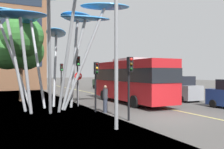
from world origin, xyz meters
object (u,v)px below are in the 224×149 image
Objects in this scene: car_parked_far at (142,86)px; car_far_side at (102,82)px; car_side_street at (115,84)px; pedestrian at (105,99)px; traffic_light_kerb_far at (96,76)px; car_parked_mid at (180,89)px; traffic_light_opposite at (61,73)px; no_entry_sign at (78,84)px; street_lamp at (123,30)px; red_bus at (131,79)px; leaf_sculpture at (50,21)px; traffic_light_island_mid at (78,70)px; traffic_light_kerb_near at (130,75)px.

car_parked_far is 0.91× the size of car_far_side.
pedestrian is (-8.77, -15.89, -0.08)m from car_side_street.
car_parked_mid is at bearing 16.57° from traffic_light_kerb_far.
no_entry_sign is (-0.57, -7.57, -0.85)m from traffic_light_opposite.
street_lamp reaches higher than traffic_light_kerb_far.
pedestrian is (0.52, -0.33, -1.52)m from traffic_light_kerb_far.
car_side_street is 2.52× the size of pedestrian.
traffic_light_kerb_far reaches higher than car_side_street.
red_bus is 2.74× the size of traffic_light_opposite.
traffic_light_kerb_far is at bearing -145.11° from red_bus.
leaf_sculpture reaches higher than car_parked_mid.
no_entry_sign is at bearing 178.07° from red_bus.
traffic_light_island_mid reaches higher than traffic_light_kerb_far.
car_parked_far is (8.78, 12.24, -1.49)m from traffic_light_kerb_near.
car_parked_mid is 9.82m from pedestrian.
traffic_light_island_mid is at bearing 36.04° from leaf_sculpture.
red_bus is 5.62m from traffic_light_kerb_far.
car_parked_far is at bearing 28.24° from leaf_sculpture.
car_parked_far is 6.84m from car_side_street.
traffic_light_opposite is at bearing -152.47° from car_side_street.
leaf_sculpture reaches higher than pedestrian.
traffic_light_kerb_near reaches higher than no_entry_sign.
pedestrian is (-4.08, -3.53, -1.20)m from red_bus.
no_entry_sign reaches higher than car_parked_mid.
car_side_street is 5.65m from car_far_side.
traffic_light_island_mid is at bearing -119.59° from car_far_side.
leaf_sculpture reaches higher than car_far_side.
car_side_street is at bearing 69.21° from red_bus.
red_bus is at bearing -13.43° from traffic_light_island_mid.
car_side_street is at bearing 50.89° from traffic_light_island_mid.
traffic_light_opposite is at bearing 85.67° from no_entry_sign.
traffic_light_kerb_near reaches higher than traffic_light_kerb_far.
car_far_side is 23.41m from pedestrian.
no_entry_sign is (2.36, 1.00, -4.54)m from leaf_sculpture.
traffic_light_kerb_near is at bearing 50.72° from street_lamp.
leaf_sculpture is 7.72m from street_lamp.
traffic_light_island_mid is (-0.42, 7.80, 0.34)m from traffic_light_kerb_near.
traffic_light_island_mid is 0.95× the size of car_far_side.
red_bus is at bearing 6.76° from leaf_sculpture.
pedestrian is (0.41, -4.60, -1.97)m from traffic_light_island_mid.
red_bus is 7.87m from traffic_light_kerb_near.
traffic_light_kerb_near is 21.05m from car_side_street.
traffic_light_kerb_near is 26.41m from car_far_side.
red_bus is 5.53m from pedestrian.
traffic_light_kerb_far is at bearing -120.84° from car_side_street.
car_side_street is (9.17, 11.29, -1.89)m from traffic_light_island_mid.
car_parked_mid is 0.57× the size of street_lamp.
red_bus is 2.36× the size of car_far_side.
car_far_side is (9.72, 21.20, -1.37)m from traffic_light_kerb_far.
red_bus is at bearing 58.89° from traffic_light_kerb_near.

